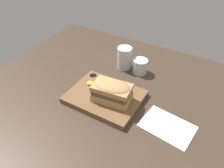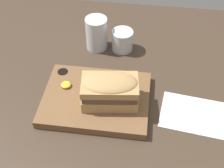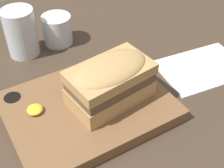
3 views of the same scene
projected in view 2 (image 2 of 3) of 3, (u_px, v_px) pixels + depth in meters
The scene contains 7 objects.
dining_table at pixel (120, 106), 96.54cm from camera, with size 142.39×116.08×2.00cm.
serving_board at pixel (96, 98), 95.82cm from camera, with size 32.18×24.80×2.71cm.
sandwich at pixel (110, 89), 89.66cm from camera, with size 17.28×11.44×9.41cm.
mustard_dollop at pixel (66, 85), 97.14cm from camera, with size 3.13×3.13×1.25cm.
water_glass at pixel (97, 35), 111.76cm from camera, with size 7.76×7.76×12.01cm.
wine_glass at pixel (122, 41), 112.03cm from camera, with size 7.63×7.63×7.67cm.
napkin at pixel (195, 115), 92.60cm from camera, with size 21.97×16.52×0.40cm.
Camera 2 is at (5.64, -62.27, 74.93)cm, focal length 50.00 mm.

